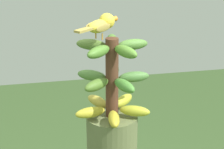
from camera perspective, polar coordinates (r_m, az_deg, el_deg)
The scene contains 2 objects.
banana_bunch at distance 1.48m, azimuth -0.00°, elevation -0.52°, with size 0.29×0.29×0.31m.
perched_bird at distance 1.42m, azimuth -1.45°, elevation 7.17°, with size 0.15×0.17×0.09m.
Camera 1 is at (-1.35, 0.28, 2.08)m, focal length 64.22 mm.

